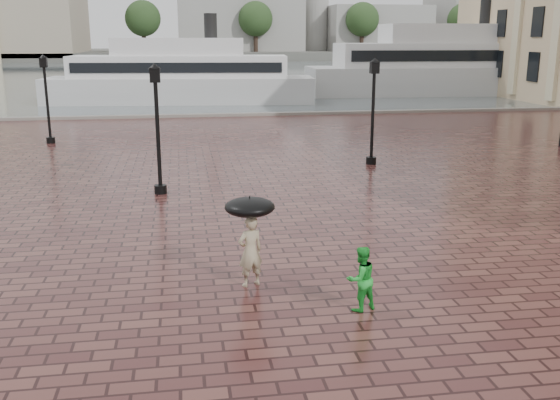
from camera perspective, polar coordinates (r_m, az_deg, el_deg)
name	(u,v)px	position (r m, az deg, el deg)	size (l,w,h in m)	color
ground	(428,293)	(14.11, 13.40, -8.25)	(300.00, 300.00, 0.00)	#3B1B1A
harbour_water	(211,71)	(104.23, -6.29, 11.62)	(240.00, 240.00, 0.00)	#475256
quay_edge	(255,116)	(44.59, -2.31, 7.71)	(80.00, 0.60, 0.30)	slate
far_shore	(198,54)	(172.10, -7.49, 13.09)	(300.00, 60.00, 2.00)	#4C4C47
distant_skyline	(385,21)	(170.56, 9.56, 15.85)	(102.50, 22.00, 33.00)	gray
far_trees	(200,19)	(150.10, -7.33, 16.10)	(188.00, 8.00, 13.50)	#2D2119
street_lamps	(185,111)	(27.47, -8.68, 8.09)	(15.44, 12.44, 4.40)	black
adult_pedestrian	(250,251)	(13.85, -2.74, -4.71)	(0.59, 0.39, 1.61)	tan
child_pedestrian	(361,279)	(12.78, 7.40, -7.14)	(0.66, 0.51, 1.35)	green
ferry_near	(180,76)	(53.95, -9.11, 11.09)	(22.64, 7.62, 7.28)	silver
ferry_far	(450,66)	(63.69, 15.31, 11.75)	(27.71, 7.71, 9.01)	silver
umbrella	(250,207)	(13.54, -2.79, -0.65)	(1.10, 1.10, 1.12)	black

